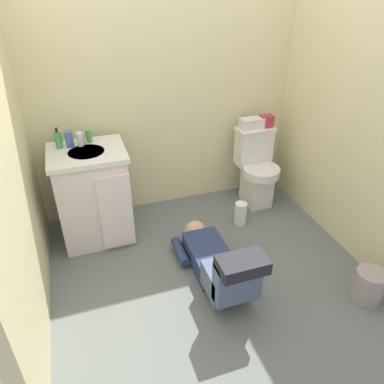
# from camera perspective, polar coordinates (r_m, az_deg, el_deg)

# --- Properties ---
(ground_plane) EXTENTS (2.87, 3.02, 0.04)m
(ground_plane) POSITION_cam_1_polar(r_m,az_deg,el_deg) (3.05, 1.96, -11.24)
(ground_plane) COLOR slate
(wall_back) EXTENTS (2.53, 0.08, 2.40)m
(wall_back) POSITION_cam_1_polar(r_m,az_deg,el_deg) (3.35, -4.19, 16.76)
(wall_back) COLOR beige
(wall_back) RESTS_ON ground_plane
(wall_right) EXTENTS (0.08, 2.02, 2.40)m
(wall_right) POSITION_cam_1_polar(r_m,az_deg,el_deg) (3.04, 25.21, 12.39)
(wall_right) COLOR beige
(wall_right) RESTS_ON ground_plane
(toilet) EXTENTS (0.36, 0.46, 0.75)m
(toilet) POSITION_cam_1_polar(r_m,az_deg,el_deg) (3.66, 9.90, 3.64)
(toilet) COLOR silver
(toilet) RESTS_ON ground_plane
(vanity_cabinet) EXTENTS (0.60, 0.53, 0.82)m
(vanity_cabinet) POSITION_cam_1_polar(r_m,az_deg,el_deg) (3.19, -14.95, -0.38)
(vanity_cabinet) COLOR silver
(vanity_cabinet) RESTS_ON ground_plane
(faucet) EXTENTS (0.02, 0.02, 0.10)m
(faucet) POSITION_cam_1_polar(r_m,az_deg,el_deg) (3.12, -16.42, 8.02)
(faucet) COLOR silver
(faucet) RESTS_ON vanity_cabinet
(person_plumber) EXTENTS (0.39, 1.06, 0.52)m
(person_plumber) POSITION_cam_1_polar(r_m,az_deg,el_deg) (2.78, 3.96, -10.89)
(person_plumber) COLOR navy
(person_plumber) RESTS_ON ground_plane
(tissue_box) EXTENTS (0.22, 0.11, 0.10)m
(tissue_box) POSITION_cam_1_polar(r_m,az_deg,el_deg) (3.53, 9.20, 10.41)
(tissue_box) COLOR silver
(tissue_box) RESTS_ON toilet
(toiletry_bag) EXTENTS (0.12, 0.09, 0.11)m
(toiletry_bag) POSITION_cam_1_polar(r_m,az_deg,el_deg) (3.60, 11.37, 10.69)
(toiletry_bag) COLOR #B22D3F
(toiletry_bag) RESTS_ON toilet
(soap_dispenser) EXTENTS (0.06, 0.06, 0.17)m
(soap_dispenser) POSITION_cam_1_polar(r_m,az_deg,el_deg) (3.10, -19.93, 7.59)
(soap_dispenser) COLOR #3F9F55
(soap_dispenser) RESTS_ON vanity_cabinet
(bottle_blue) EXTENTS (0.06, 0.06, 0.13)m
(bottle_blue) POSITION_cam_1_polar(r_m,az_deg,el_deg) (3.09, -18.41, 7.75)
(bottle_blue) COLOR #4664B1
(bottle_blue) RESTS_ON vanity_cabinet
(bottle_white) EXTENTS (0.05, 0.05, 0.11)m
(bottle_white) POSITION_cam_1_polar(r_m,az_deg,el_deg) (3.09, -16.92, 7.81)
(bottle_white) COLOR white
(bottle_white) RESTS_ON vanity_cabinet
(bottle_green) EXTENTS (0.05, 0.05, 0.11)m
(bottle_green) POSITION_cam_1_polar(r_m,az_deg,el_deg) (3.13, -15.64, 8.31)
(bottle_green) COLOR #529C47
(bottle_green) RESTS_ON vanity_cabinet
(trash_can) EXTENTS (0.21, 0.21, 0.25)m
(trash_can) POSITION_cam_1_polar(r_m,az_deg,el_deg) (2.96, 25.57, -12.89)
(trash_can) COLOR gray
(trash_can) RESTS_ON ground_plane
(paper_towel_roll) EXTENTS (0.11, 0.11, 0.22)m
(paper_towel_roll) POSITION_cam_1_polar(r_m,az_deg,el_deg) (3.42, 7.49, -3.29)
(paper_towel_roll) COLOR white
(paper_towel_roll) RESTS_ON ground_plane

